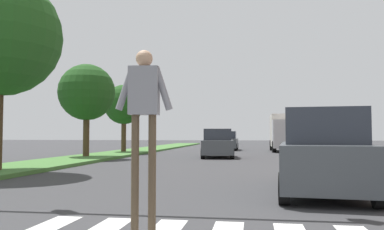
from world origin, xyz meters
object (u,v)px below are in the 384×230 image
Objects in this scene: suv_crossing at (323,154)px; truck_box_delivery at (285,132)px; tree_distant at (124,105)px; tree_far at (87,93)px; traffic_light_gantry at (22,2)px; pedestrian_performer at (144,114)px; sedan_distant at (227,141)px; sedan_midblock at (218,144)px; tree_mid at (0,36)px.

truck_box_delivery is (1.07, 23.95, 0.70)m from suv_crossing.
suv_crossing is (11.12, -18.44, -2.69)m from tree_distant.
traffic_light_gantry reaches higher than tree_far.
pedestrian_performer is 30.72m from sedan_distant.
tree_distant reaches higher than sedan_midblock.
pedestrian_performer is (8.18, -16.83, -2.19)m from tree_far.
truck_box_delivery is at bearing 87.44° from suv_crossing.
sedan_midblock is 10.77m from truck_box_delivery.
tree_mid is at bearing -119.26° from truck_box_delivery.
suv_crossing reaches higher than sedan_distant.
tree_far reaches higher than sedan_distant.
truck_box_delivery is at bearing -20.68° from sedan_distant.
tree_mid reaches higher than pedestrian_performer.
tree_far is 14.39m from traffic_light_gantry.
pedestrian_performer is (3.73, -3.15, -2.72)m from traffic_light_gantry.
truck_box_delivery reaches higher than pedestrian_performer.
traffic_light_gantry reaches higher than sedan_distant.
tree_distant reaches higher than pedestrian_performer.
truck_box_delivery reaches higher than sedan_distant.
tree_mid is at bearing 133.88° from pedestrian_performer.
traffic_light_gantry is at bearing -95.93° from sedan_distant.
tree_mid is 1.66× the size of sedan_midblock.
tree_far reaches higher than pedestrian_performer.
suv_crossing is at bearing -58.90° from tree_distant.
truck_box_delivery is (4.83, 9.59, 0.83)m from sedan_midblock.
suv_crossing is at bearing -92.56° from truck_box_delivery.
suv_crossing is at bearing -15.96° from tree_mid.
traffic_light_gantry is at bearing -71.95° from tree_far.
tree_mid is 9.00m from tree_far.
tree_mid is 1.13× the size of truck_box_delivery.
traffic_light_gantry reaches higher than pedestrian_performer.
tree_distant reaches higher than sedan_distant.
sedan_distant is at bearing 159.32° from truck_box_delivery.
tree_far is at bearing -117.80° from sedan_distant.
tree_distant is 1.16× the size of sedan_distant.
traffic_light_gantry reaches higher than suv_crossing.
pedestrian_performer is at bearing -87.82° from sedan_midblock.
suv_crossing is at bearing 58.12° from pedestrian_performer.
sedan_midblock is at bearing 104.69° from suv_crossing.
tree_mid is 1.48× the size of suv_crossing.
tree_far is 1.25× the size of sedan_distant.
sedan_distant is at bearing 45.65° from tree_distant.
tree_distant is 1.05× the size of suv_crossing.
tree_far reaches higher than sedan_midblock.
pedestrian_performer is at bearing -88.38° from sedan_distant.
tree_mid reaches higher than truck_box_delivery.
tree_far reaches higher than tree_distant.
truck_box_delivery is at bearing 63.26° from sedan_midblock.
sedan_midblock is 11.47m from sedan_distant.
suv_crossing is (11.21, -11.95, -2.92)m from tree_far.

